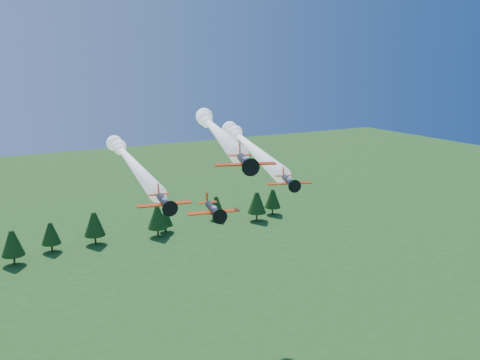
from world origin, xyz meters
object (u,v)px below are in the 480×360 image
plane_lead (214,128)px  plane_right (247,144)px  plane_left (129,159)px  plane_slot (213,209)px

plane_lead → plane_right: plane_lead is taller
plane_lead → plane_right: bearing=45.1°
plane_left → plane_slot: size_ratio=6.76×
plane_right → plane_slot: 28.50m
plane_right → plane_slot: bearing=-110.7°
plane_right → plane_slot: (-18.08, -21.26, -5.75)m
plane_left → plane_right: bearing=-11.1°
plane_slot → plane_right: bearing=61.8°
plane_right → plane_lead: bearing=-134.7°
plane_right → plane_slot: plane_right is taller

